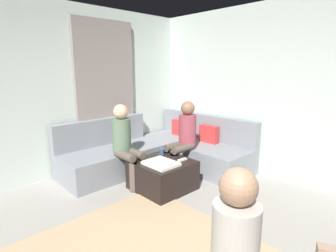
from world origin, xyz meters
TOP-DOWN VIEW (x-y plane):
  - wall_back at (0.00, 2.94)m, footprint 6.00×0.12m
  - wall_left at (-2.94, 0.00)m, footprint 0.12×6.00m
  - curtain_panel at (-2.84, 1.30)m, footprint 0.06×1.10m
  - sectional_couch at (-2.08, 1.88)m, footprint 2.10×2.55m
  - ottoman at (-1.42, 1.32)m, footprint 0.76×0.76m
  - folded_blanket at (-1.32, 1.20)m, footprint 0.44×0.36m
  - coffee_mug at (-1.64, 1.50)m, footprint 0.08×0.08m
  - game_remote at (-1.24, 1.54)m, footprint 0.05×0.15m
  - person_on_couch_back at (-1.59, 1.93)m, footprint 0.30×0.60m
  - person_on_couch_side at (-1.93, 1.05)m, footprint 0.60×0.30m

SIDE VIEW (x-z plane):
  - ottoman at x=-1.42m, z-range 0.00..0.42m
  - sectional_couch at x=-2.08m, z-range -0.15..0.72m
  - game_remote at x=-1.24m, z-range 0.42..0.44m
  - folded_blanket at x=-1.32m, z-range 0.42..0.46m
  - coffee_mug at x=-1.64m, z-range 0.42..0.52m
  - person_on_couch_back at x=-1.59m, z-range 0.06..1.26m
  - person_on_couch_side at x=-1.93m, z-range 0.06..1.26m
  - curtain_panel at x=-2.84m, z-range 0.00..2.50m
  - wall_back at x=0.00m, z-range 0.00..2.70m
  - wall_left at x=-2.94m, z-range 0.00..2.70m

